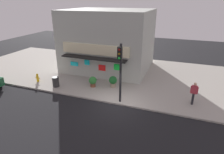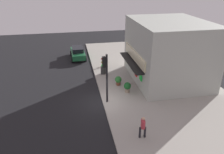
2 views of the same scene
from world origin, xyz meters
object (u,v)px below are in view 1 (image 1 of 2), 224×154
at_px(trash_can, 56,82).
at_px(potted_plant_by_window, 113,81).
at_px(traffic_light, 120,66).
at_px(fire_hydrant, 38,78).
at_px(potted_plant_by_doorway, 93,81).
at_px(pedestrian, 194,92).

xyz_separation_m(trash_can, potted_plant_by_window, (4.99, 1.66, 0.14)).
relative_size(traffic_light, fire_hydrant, 5.55).
distance_m(potted_plant_by_doorway, potted_plant_by_window, 1.85).
relative_size(trash_can, pedestrian, 0.53).
xyz_separation_m(traffic_light, pedestrian, (5.34, 1.76, -2.03)).
bearing_deg(trash_can, traffic_light, -6.64).
xyz_separation_m(traffic_light, potted_plant_by_window, (-1.43, 2.41, -2.37)).
height_order(traffic_light, fire_hydrant, traffic_light).
bearing_deg(traffic_light, potted_plant_by_window, 120.67).
height_order(fire_hydrant, trash_can, trash_can).
bearing_deg(pedestrian, potted_plant_by_window, 174.51).
bearing_deg(pedestrian, trash_can, -175.07).
xyz_separation_m(traffic_light, fire_hydrant, (-8.75, 1.08, -2.57)).
height_order(pedestrian, potted_plant_by_doorway, pedestrian).
bearing_deg(potted_plant_by_doorway, traffic_light, -30.32).
xyz_separation_m(traffic_light, potted_plant_by_doorway, (-3.20, 1.87, -2.43)).
bearing_deg(pedestrian, traffic_light, -161.76).
bearing_deg(fire_hydrant, trash_can, -8.13).
xyz_separation_m(fire_hydrant, trash_can, (2.33, -0.33, 0.06)).
distance_m(traffic_light, fire_hydrant, 9.18).
distance_m(traffic_light, potted_plant_by_window, 3.67).
bearing_deg(pedestrian, potted_plant_by_doorway, 179.27).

